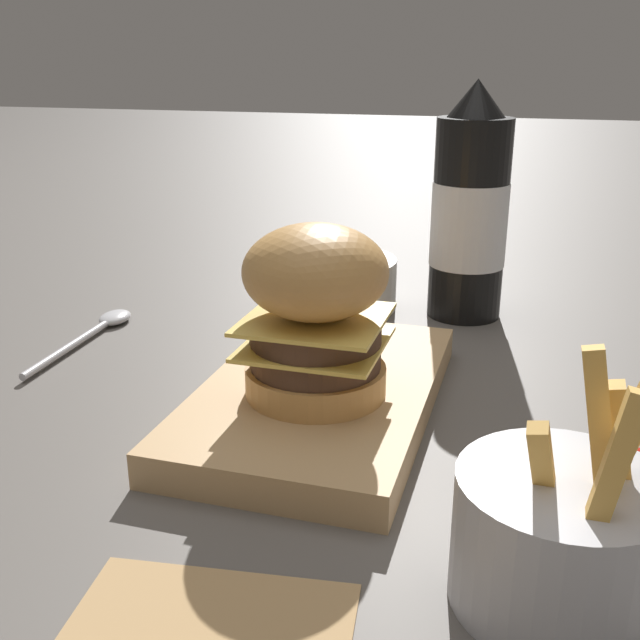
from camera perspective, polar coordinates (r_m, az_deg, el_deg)
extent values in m
plane|color=#5B5651|center=(0.63, -5.78, -5.37)|extent=(6.00, 6.00, 0.00)
cube|color=tan|center=(0.59, 0.00, -5.77)|extent=(0.29, 0.17, 0.03)
cylinder|color=tan|center=(0.56, -0.34, -4.54)|extent=(0.11, 0.11, 0.02)
cylinder|color=#4C3323|center=(0.55, -0.34, -2.74)|extent=(0.10, 0.10, 0.02)
cube|color=#EAC656|center=(0.55, -0.34, -1.81)|extent=(0.10, 0.10, 0.00)
cylinder|color=#4C3323|center=(0.55, -0.35, -0.87)|extent=(0.10, 0.10, 0.02)
cube|color=#EAC656|center=(0.54, -0.35, 0.08)|extent=(0.10, 0.10, 0.00)
ellipsoid|color=tan|center=(0.53, -0.36, 3.71)|extent=(0.11, 0.11, 0.07)
cylinder|color=black|center=(0.80, 11.29, 7.47)|extent=(0.08, 0.08, 0.21)
cylinder|color=silver|center=(0.80, 11.27, 7.18)|extent=(0.08, 0.08, 0.09)
cone|color=black|center=(0.78, 11.89, 16.22)|extent=(0.06, 0.06, 0.04)
cylinder|color=#B7B7BC|center=(0.41, 17.72, -15.73)|extent=(0.11, 0.11, 0.07)
cube|color=gold|center=(0.40, 21.81, -9.50)|extent=(0.02, 0.02, 0.08)
cube|color=gold|center=(0.38, 16.68, -11.35)|extent=(0.03, 0.02, 0.06)
cube|color=gold|center=(0.36, 21.13, -11.52)|extent=(0.02, 0.03, 0.09)
cube|color=gold|center=(0.38, 20.67, -9.20)|extent=(0.02, 0.03, 0.10)
cube|color=gold|center=(0.40, 21.90, -9.37)|extent=(0.02, 0.03, 0.08)
cylinder|color=silver|center=(0.83, 1.00, 2.87)|extent=(0.14, 0.14, 0.05)
cylinder|color=beige|center=(0.82, 1.01, 4.50)|extent=(0.11, 0.11, 0.01)
cylinder|color=silver|center=(0.74, -18.71, -2.05)|extent=(0.14, 0.01, 0.01)
ellipsoid|color=silver|center=(0.81, -15.36, 0.19)|extent=(0.04, 0.03, 0.01)
cylinder|color=#B21E14|center=(0.56, 23.00, -10.26)|extent=(0.06, 0.06, 0.00)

